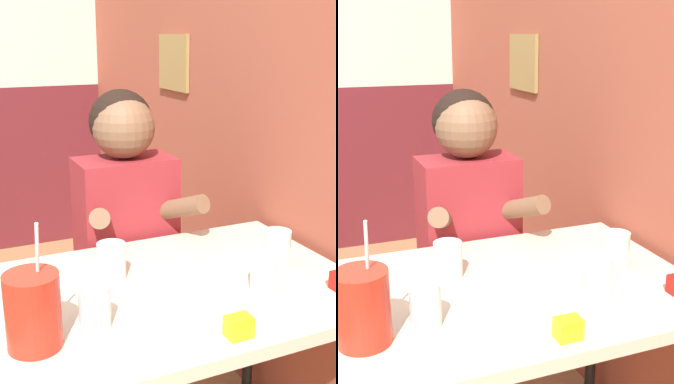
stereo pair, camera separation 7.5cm
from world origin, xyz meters
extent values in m
cube|color=#9E4C38|center=(1.22, 1.38, 1.35)|extent=(0.06, 4.75, 2.70)
cube|color=olive|center=(1.18, 1.50, 1.30)|extent=(0.02, 0.30, 0.26)
cube|color=beige|center=(0.65, 0.36, 0.74)|extent=(1.03, 0.72, 0.04)
cylinder|color=black|center=(1.12, 0.68, 0.36)|extent=(0.04, 0.04, 0.72)
cube|color=maroon|center=(0.69, 0.85, 0.23)|extent=(0.31, 0.20, 0.45)
cube|color=maroon|center=(0.69, 0.85, 0.73)|extent=(0.34, 0.20, 0.57)
sphere|color=black|center=(0.69, 0.87, 1.14)|extent=(0.22, 0.22, 0.22)
sphere|color=brown|center=(0.69, 0.85, 1.12)|extent=(0.22, 0.22, 0.22)
cylinder|color=brown|center=(0.55, 0.71, 0.86)|extent=(0.14, 0.27, 0.15)
cylinder|color=brown|center=(0.83, 0.71, 0.86)|extent=(0.14, 0.27, 0.15)
cylinder|color=#B22819|center=(0.25, 0.22, 0.85)|extent=(0.12, 0.12, 0.17)
cylinder|color=white|center=(0.26, 0.22, 0.98)|extent=(0.01, 0.04, 0.14)
cylinder|color=silver|center=(0.51, 0.48, 0.81)|extent=(0.08, 0.08, 0.11)
cylinder|color=silver|center=(0.86, 0.23, 0.81)|extent=(0.07, 0.07, 0.11)
cylinder|color=silver|center=(0.99, 0.36, 0.81)|extent=(0.08, 0.08, 0.11)
cylinder|color=silver|center=(0.39, 0.24, 0.81)|extent=(0.08, 0.08, 0.11)
cube|color=yellow|center=(0.68, 0.06, 0.78)|extent=(0.06, 0.04, 0.05)
camera|label=1|loc=(0.08, -0.86, 1.42)|focal=50.00mm
camera|label=2|loc=(0.15, -0.88, 1.42)|focal=50.00mm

